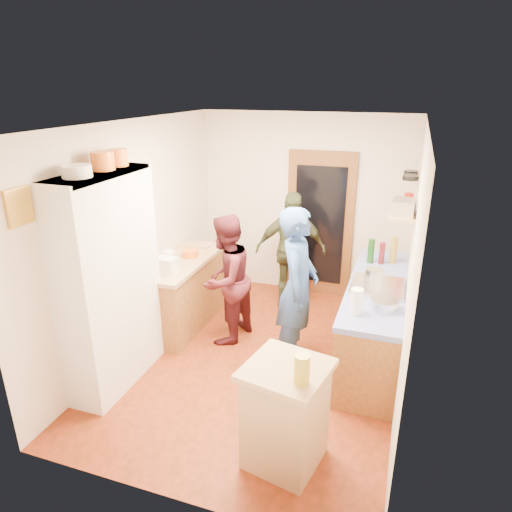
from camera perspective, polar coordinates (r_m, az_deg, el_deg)
The scene contains 44 objects.
floor at distance 5.36m, azimuth 0.46°, elevation -12.77°, with size 3.00×4.00×0.02m, color maroon.
ceiling at distance 4.48m, azimuth 0.56°, elevation 16.39°, with size 3.00×4.00×0.02m, color silver.
wall_back at distance 6.61m, azimuth 6.01°, elevation 6.23°, with size 3.00×0.02×2.60m, color beige.
wall_front at distance 3.11m, azimuth -11.45°, elevation -11.85°, with size 3.00×0.02×2.60m, color beige.
wall_left at distance 5.40m, azimuth -14.90°, elevation 2.25°, with size 0.02×4.00×2.60m, color beige.
wall_right at distance 4.55m, azimuth 18.87°, elevation -1.68°, with size 0.02×4.00×2.60m, color beige.
door_frame at distance 6.60m, azimuth 7.97°, elevation 3.84°, with size 0.95×0.06×2.10m, color brown.
door_glass at distance 6.56m, azimuth 7.91°, elevation 3.76°, with size 0.70×0.02×1.70m, color black.
hutch_body at distance 4.75m, azimuth -17.76°, elevation -3.24°, with size 0.40×1.20×2.20m, color white.
hutch_top_shelf at distance 4.44m, azimuth -19.30°, elevation 9.61°, with size 0.40×1.14×0.04m, color white.
plate_stack at distance 4.23m, azimuth -21.49°, elevation 9.83°, with size 0.25×0.25×0.10m, color white.
orange_pot_a at distance 4.50m, azimuth -18.63°, elevation 11.21°, with size 0.21×0.21×0.17m, color orange.
orange_pot_b at distance 4.70m, azimuth -16.86°, elevation 11.72°, with size 0.19×0.19×0.16m, color orange.
left_counter_base at distance 5.93m, azimuth -9.25°, elevation -4.73°, with size 0.60×1.40×0.85m, color #A06833.
left_counter_top at distance 5.75m, azimuth -9.50°, elevation -0.68°, with size 0.64×1.44×0.05m, color tan.
toaster at distance 5.35m, azimuth -11.17°, elevation -1.13°, with size 0.24×0.16×0.18m, color white.
kettle at distance 5.59m, azimuth -10.87°, elevation -0.22°, with size 0.15×0.15×0.17m, color white.
orange_bowl at distance 5.81m, azimuth -8.20°, elevation 0.35°, with size 0.20×0.20×0.09m, color orange.
chopping_board at distance 6.20m, azimuth -6.95°, elevation 1.42°, with size 0.30×0.22×0.03m, color tan.
right_counter_base at distance 5.38m, azimuth 14.56°, elevation -8.03°, with size 0.60×2.20×0.84m, color #A06833.
right_counter_top at distance 5.18m, azimuth 15.01°, elevation -3.66°, with size 0.62×2.22×0.06m, color #0B1EB1.
hob at distance 5.06m, azimuth 14.95°, elevation -3.67°, with size 0.55×0.58×0.04m, color silver.
pot_on_hob at distance 5.14m, azimuth 14.59°, elevation -2.24°, with size 0.19×0.19×0.12m, color silver.
bottle_a at distance 5.69m, azimuth 14.18°, elevation 0.62°, with size 0.08×0.08×0.30m, color #143F14.
bottle_b at distance 5.70m, azimuth 15.47°, elevation 0.34°, with size 0.07×0.07×0.27m, color #591419.
bottle_c at distance 5.75m, azimuth 16.83°, elevation 0.70°, with size 0.08×0.08×0.33m, color olive.
paper_towel at distance 4.42m, azimuth 12.43°, elevation -5.56°, with size 0.12×0.12×0.25m, color white.
mixing_bowl at distance 4.61m, azimuth 15.74°, elevation -5.81°, with size 0.27×0.27×0.10m, color silver.
island_base at distance 3.91m, azimuth 3.68°, elevation -19.49°, with size 0.55×0.55×0.86m, color tan.
island_top at distance 3.63m, azimuth 3.85°, elevation -14.01°, with size 0.62×0.62×0.05m, color tan.
cutting_board at distance 3.68m, azimuth 3.50°, elevation -13.28°, with size 0.35×0.28×0.02m, color white.
oil_jar at distance 3.40m, azimuth 5.77°, elevation -13.89°, with size 0.12×0.12×0.23m, color #AD9E2D.
pan_rail at distance 5.84m, azimuth 19.51°, elevation 10.74°, with size 0.02×0.02×0.65m, color silver.
pan_hang_a at distance 5.68m, azimuth 18.73°, elevation 9.25°, with size 0.18×0.18×0.05m, color black.
pan_hang_b at distance 5.89m, azimuth 18.75°, elevation 9.41°, with size 0.16×0.16×0.05m, color black.
pan_hang_c at distance 6.08m, azimuth 18.80°, elevation 9.84°, with size 0.17×0.17×0.05m, color black.
wall_shelf at distance 4.86m, azimuth 17.86°, elevation 4.82°, with size 0.26×0.42×0.03m, color tan.
radio at distance 4.83m, azimuth 17.98°, elevation 5.84°, with size 0.22×0.30×0.15m, color silver.
ext_bracket at distance 6.13m, azimuth 18.95°, elevation 5.47°, with size 0.06×0.10×0.04m, color black.
fire_extinguisher at distance 6.12m, azimuth 18.44°, elevation 5.99°, with size 0.11×0.11×0.32m, color red.
picture_frame at distance 4.04m, azimuth -27.51°, elevation 5.50°, with size 0.03×0.25×0.30m, color gold.
person_hob at distance 4.91m, azimuth 5.56°, elevation -4.15°, with size 0.65×0.43×1.79m, color #2A4C8A.
person_left at distance 5.41m, azimuth -3.30°, elevation -2.88°, with size 0.76×0.59×1.57m, color #47161E.
person_back at distance 6.23m, azimuth 4.46°, elevation 0.68°, with size 0.96×0.40×1.63m, color #393F26.
Camera 1 is at (1.40, -4.24, 2.96)m, focal length 32.00 mm.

